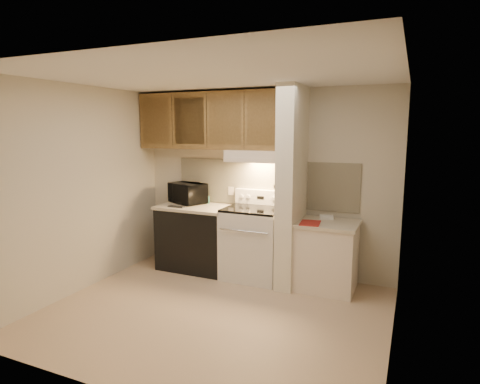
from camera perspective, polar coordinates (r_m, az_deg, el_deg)
The scene contains 50 objects.
floor at distance 4.56m, azimuth -3.67°, elevation -16.72°, with size 3.60×3.60×0.00m, color tan.
ceiling at distance 4.14m, azimuth -4.03°, elevation 16.22°, with size 3.60×3.60×0.00m, color white.
wall_back at distance 5.53m, azimuth 3.32°, elevation 1.41°, with size 3.60×0.02×2.50m, color beige.
wall_left at distance 5.24m, azimuth -21.59°, elevation 0.38°, with size 0.02×3.00×2.50m, color beige.
wall_right at distance 3.72m, azimuth 21.65°, elevation -2.91°, with size 0.02×3.00×2.50m, color beige.
backsplash at distance 5.52m, azimuth 3.28°, elevation 1.24°, with size 2.60×0.02×0.63m, color #EFE6C2.
range_body at distance 5.38m, azimuth 1.96°, elevation -7.40°, with size 0.76×0.65×0.92m, color silver.
oven_window at distance 5.09m, azimuth 0.63°, elevation -7.89°, with size 0.50×0.01×0.30m, color black.
oven_handle at distance 4.99m, azimuth 0.47°, elevation -5.59°, with size 0.02×0.02×0.65m, color silver.
cooktop at distance 5.27m, azimuth 1.99°, elevation -2.44°, with size 0.74×0.64×0.03m, color black.
range_backguard at distance 5.51m, azimuth 3.09°, elevation -0.73°, with size 0.76×0.08×0.20m, color silver.
range_display at distance 5.47m, azimuth 2.93°, elevation -0.79°, with size 0.10×0.01×0.04m, color black.
range_knob_left_outer at distance 5.57m, azimuth 0.23°, elevation -0.60°, with size 0.05×0.05×0.02m, color silver.
range_knob_left_inner at distance 5.53m, azimuth 1.18°, elevation -0.67°, with size 0.05×0.05×0.02m, color silver.
range_knob_right_inner at distance 5.41m, azimuth 4.71°, elevation -0.93°, with size 0.05×0.05×0.02m, color silver.
range_knob_right_outer at distance 5.37m, azimuth 5.72°, elevation -1.00°, with size 0.05×0.05×0.02m, color silver.
dishwasher_front at distance 5.76m, azimuth -6.22°, elevation -6.59°, with size 1.00×0.63×0.87m, color black.
left_countertop at distance 5.66m, azimuth -6.29°, elevation -2.15°, with size 1.04×0.67×0.04m, color beige.
spoon_rest at distance 5.59m, azimuth -9.07°, elevation -2.06°, with size 0.24×0.08×0.02m, color black.
teal_jar at distance 5.81m, azimuth -4.80°, elevation -1.11°, with size 0.09×0.09×0.11m, color #2A5E51.
outlet at distance 5.71m, azimuth -1.30°, elevation 0.14°, with size 0.08×0.01×0.12m, color silver.
microwave at distance 5.86m, azimuth -7.51°, elevation -0.15°, with size 0.53×0.36×0.29m, color black.
partition_pillar at distance 5.05m, azimuth 7.38°, elevation 0.62°, with size 0.22×0.70×2.50m, color #EFE6CC.
pillar_trim at distance 5.07m, azimuth 6.13°, elevation 1.26°, with size 0.01×0.70×0.04m, color brown.
knife_strip at distance 5.02m, azimuth 5.90°, elevation 1.42°, with size 0.02×0.42×0.04m, color black.
knife_blade_a at distance 4.90m, azimuth 5.22°, elevation 0.06°, with size 0.01×0.04×0.16m, color silver.
knife_handle_a at distance 4.86m, azimuth 5.14°, elevation 1.77°, with size 0.02×0.02×0.10m, color black.
knife_blade_b at distance 4.97m, azimuth 5.46°, elevation 0.06°, with size 0.01×0.04×0.18m, color silver.
knife_handle_b at distance 4.93m, azimuth 5.44°, elevation 1.87°, with size 0.02×0.02×0.10m, color black.
knife_blade_c at distance 5.04m, azimuth 5.74°, elevation 0.07°, with size 0.01×0.04×0.20m, color silver.
knife_handle_c at distance 5.01m, azimuth 5.75°, elevation 1.98°, with size 0.02×0.02×0.10m, color black.
knife_blade_d at distance 5.12m, azimuth 6.03°, elevation 0.43°, with size 0.01×0.04×0.16m, color silver.
knife_handle_d at distance 5.09m, azimuth 6.02°, elevation 2.08°, with size 0.02×0.02×0.10m, color black.
knife_blade_e at distance 5.18m, azimuth 6.26°, elevation 0.42°, with size 0.01×0.04×0.18m, color silver.
knife_handle_e at distance 5.17m, azimuth 6.30°, elevation 2.18°, with size 0.02×0.02×0.10m, color black.
oven_mitt at distance 5.26m, azimuth 6.50°, elevation 0.12°, with size 0.03×0.11×0.26m, color gray.
right_cab_base at distance 5.13m, azimuth 12.19°, elevation -9.07°, with size 0.70×0.60×0.81m, color silver.
right_countertop at distance 5.02m, azimuth 12.34°, elevation -4.44°, with size 0.74×0.64×0.04m, color beige.
red_folder at distance 4.91m, azimuth 9.94°, elevation -4.37°, with size 0.23×0.31×0.01m, color maroon.
white_box at distance 5.19m, azimuth 12.21°, elevation -3.51°, with size 0.17×0.11×0.04m, color white.
range_hood at distance 5.29m, azimuth 2.53°, elevation 5.16°, with size 0.78×0.44×0.15m, color silver.
hood_lip at distance 5.10m, azimuth 1.67°, elevation 4.51°, with size 0.78×0.04×0.06m, color silver.
upper_cabinets at distance 5.61m, azimuth -3.97°, elevation 10.06°, with size 2.18×0.33×0.77m, color brown.
cab_door_a at distance 5.90m, azimuth -11.87°, elevation 9.84°, with size 0.46×0.01×0.63m, color brown.
cab_gap_a at distance 5.74m, azimuth -9.63°, elevation 9.93°, with size 0.01×0.01×0.73m, color black.
cab_door_b at distance 5.60m, azimuth -7.25°, elevation 10.01°, with size 0.46×0.01×0.63m, color brown.
cab_gap_b at distance 5.46m, azimuth -4.76°, elevation 10.08°, with size 0.01×0.01×0.73m, color black.
cab_door_c at distance 5.34m, azimuth -2.14°, elevation 10.13°, with size 0.46×0.01×0.63m, color brown.
cab_gap_c at distance 5.23m, azimuth 0.59°, elevation 10.16°, with size 0.01×0.01×0.73m, color black.
cab_door_d at distance 5.13m, azimuth 3.45°, elevation 10.17°, with size 0.46×0.01×0.63m, color brown.
Camera 1 is at (1.90, -3.65, 1.97)m, focal length 30.00 mm.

